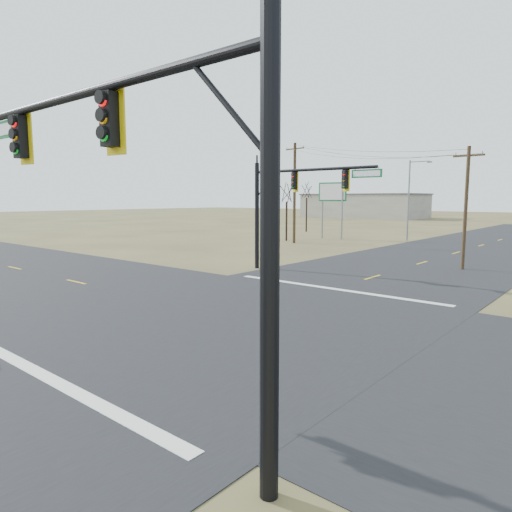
{
  "coord_description": "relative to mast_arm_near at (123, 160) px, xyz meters",
  "views": [
    {
      "loc": [
        11.76,
        -12.7,
        4.64
      ],
      "look_at": [
        0.26,
        1.0,
        2.38
      ],
      "focal_mm": 32.0,
      "sensor_mm": 36.0,
      "label": 1
    }
  ],
  "objects": [
    {
      "name": "stop_bar_near",
      "position": [
        -4.03,
        0.0,
        -5.35
      ],
      "size": [
        12.0,
        0.4,
        0.01
      ],
      "primitive_type": "cube",
      "color": "silver",
      "rests_on": "road_ns"
    },
    {
      "name": "stop_bar_far",
      "position": [
        -4.03,
        15.0,
        -5.35
      ],
      "size": [
        12.0,
        0.4,
        0.01
      ],
      "primitive_type": "cube",
      "color": "silver",
      "rests_on": "road_ns"
    },
    {
      "name": "bare_tree_a",
      "position": [
        -21.97,
        35.41,
        -0.05
      ],
      "size": [
        3.51,
        3.51,
        6.74
      ],
      "rotation": [
        0.0,
        0.0,
        0.34
      ],
      "color": "black",
      "rests_on": "ground"
    },
    {
      "name": "warehouse_left",
      "position": [
        -44.03,
        97.5,
        -2.63
      ],
      "size": [
        28.0,
        14.0,
        5.5
      ],
      "primitive_type": "cube",
      "color": "#A6A094",
      "rests_on": "ground"
    },
    {
      "name": "bare_tree_b",
      "position": [
        -27.98,
        48.34,
        0.42
      ],
      "size": [
        3.18,
        3.18,
        7.25
      ],
      "rotation": [
        0.0,
        0.0,
        -0.13
      ],
      "color": "black",
      "rests_on": "ground"
    },
    {
      "name": "mast_arm_far",
      "position": [
        -8.64,
        17.99,
        -0.36
      ],
      "size": [
        8.84,
        0.57,
        6.94
      ],
      "rotation": [
        0.0,
        0.0,
        -0.36
      ],
      "color": "black",
      "rests_on": "ground"
    },
    {
      "name": "ground",
      "position": [
        -4.03,
        7.5,
        -5.38
      ],
      "size": [
        320.0,
        320.0,
        0.0
      ],
      "primitive_type": "plane",
      "color": "olive",
      "rests_on": "ground"
    },
    {
      "name": "mast_arm_near",
      "position": [
        0.0,
        0.0,
        0.0
      ],
      "size": [
        10.72,
        0.46,
        7.4
      ],
      "rotation": [
        0.0,
        0.0,
        0.11
      ],
      "color": "black",
      "rests_on": "ground"
    },
    {
      "name": "utility_pole_far",
      "position": [
        -19.86,
        33.89,
        -0.05
      ],
      "size": [
        2.51,
        0.51,
        10.3
      ],
      "rotation": [
        0.0,
        0.0,
        -0.16
      ],
      "color": "#48341F",
      "rests_on": "ground"
    },
    {
      "name": "streetlight_c",
      "position": [
        -11.57,
        43.99,
        -0.46
      ],
      "size": [
        2.45,
        0.32,
        8.76
      ],
      "rotation": [
        0.0,
        0.0,
        0.23
      ],
      "color": "slate",
      "rests_on": "ground"
    },
    {
      "name": "road_ns",
      "position": [
        -4.03,
        7.5,
        -5.37
      ],
      "size": [
        14.0,
        160.0,
        0.02
      ],
      "primitive_type": "cube",
      "color": "black",
      "rests_on": "ground"
    },
    {
      "name": "highway_sign",
      "position": [
        -19.49,
        40.92,
        -0.83
      ],
      "size": [
        3.45,
        0.41,
        6.48
      ],
      "rotation": [
        0.0,
        0.0,
        0.1
      ],
      "color": "slate",
      "rests_on": "ground"
    },
    {
      "name": "road_ew",
      "position": [
        -4.03,
        7.5,
        -5.37
      ],
      "size": [
        160.0,
        14.0,
        0.02
      ],
      "primitive_type": "cube",
      "color": "black",
      "rests_on": "ground"
    },
    {
      "name": "utility_pole_near",
      "position": [
        -0.92,
        26.27,
        -1.19
      ],
      "size": [
        1.95,
        0.24,
        7.96
      ],
      "rotation": [
        0.0,
        0.0,
        -0.06
      ],
      "color": "#48341F",
      "rests_on": "ground"
    }
  ]
}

